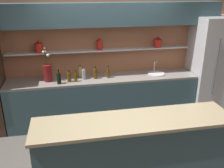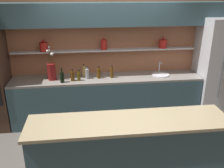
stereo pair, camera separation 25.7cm
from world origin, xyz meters
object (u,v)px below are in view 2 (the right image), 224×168
Objects in this scene: bottle_oil_0 at (79,76)px; bottle_spirit_1 at (84,72)px; sink_fixture at (161,74)px; bottle_spirit_3 at (112,73)px; refrigerator at (219,69)px; bottle_spirit_6 at (72,76)px; bottle_spirit_2 at (87,74)px; flower_vase at (52,70)px; bottle_wine_5 at (62,77)px; bottle_spirit_4 at (99,73)px.

bottle_spirit_1 is (0.10, 0.23, 0.01)m from bottle_oil_0.
sink_fixture is 1.39× the size of bottle_spirit_3.
refrigerator is 2.92m from bottle_spirit_6.
bottle_spirit_2 reaches higher than bottle_spirit_6.
bottle_oil_0 is 0.87× the size of bottle_spirit_2.
bottle_spirit_6 is (0.38, -0.11, -0.09)m from flower_vase.
bottle_spirit_1 is (-2.70, 0.16, 0.00)m from refrigerator.
bottle_spirit_2 reaches higher than bottle_oil_0.
bottle_spirit_3 is 1.04× the size of bottle_spirit_6.
bottle_spirit_1 is 0.50m from bottle_wine_5.
bottle_spirit_1 is 0.97× the size of bottle_spirit_4.
bottle_spirit_1 is (0.60, 0.12, -0.09)m from flower_vase.
refrigerator is 8.36× the size of bottle_spirit_4.
bottle_spirit_2 is (-2.64, 0.02, 0.00)m from refrigerator.
flower_vase is at bearing 178.52° from bottle_spirit_3.
refrigerator is at bearing 2.52° from bottle_wine_5.
bottle_spirit_2 is 0.86× the size of bottle_wine_5.
sink_fixture is at bearing 177.69° from refrigerator.
refrigerator is 5.98× the size of sink_fixture.
bottle_spirit_6 is at bearing -173.72° from bottle_spirit_3.
bottle_wine_5 is at bearing -143.80° from bottle_spirit_1.
sink_fixture is at bearing -4.20° from bottle_spirit_1.
bottle_spirit_1 is at bearing 152.93° from bottle_spirit_4.
sink_fixture is 1.46m from bottle_spirit_2.
flower_vase is 0.89m from bottle_spirit_4.
sink_fixture reaches higher than bottle_spirit_6.
bottle_spirit_2 is 1.05× the size of bottle_spirit_6.
flower_vase is (-3.31, 0.04, 0.09)m from refrigerator.
bottle_spirit_4 is at bearing 13.52° from bottle_oil_0.
bottle_spirit_6 is at bearing -170.18° from bottle_spirit_4.
bottle_spirit_1 is at bearing 66.41° from bottle_oil_0.
bottle_spirit_4 is (-1.23, -0.03, 0.08)m from sink_fixture.
bottle_spirit_3 is at bearing 9.16° from bottle_wine_5.
bottle_oil_0 is (-2.80, -0.07, -0.01)m from refrigerator.
sink_fixture is at bearing 3.86° from bottle_spirit_6.
bottle_spirit_2 is 0.29m from bottle_spirit_6.
bottle_spirit_2 is 0.49m from bottle_wine_5.
flower_vase is at bearing 177.90° from bottle_spirit_2.
bottle_wine_5 is at bearing -177.48° from refrigerator.
sink_fixture is 1.62m from bottle_oil_0.
bottle_wine_5 is at bearing -41.81° from flower_vase.
bottle_spirit_1 is at bearing 112.21° from bottle_spirit_2.
bottle_spirit_4 is (-2.42, 0.02, 0.00)m from refrigerator.
sink_fixture is at bearing 0.16° from flower_vase.
refrigerator is 1.19m from sink_fixture.
bottle_wine_5 is at bearing -174.49° from sink_fixture.
sink_fixture reaches higher than bottle_spirit_1.
bottle_spirit_4 is 1.04× the size of bottle_spirit_6.
bottle_spirit_4 is (0.88, -0.03, -0.08)m from flower_vase.
bottle_wine_5 is 0.20m from bottle_spirit_6.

